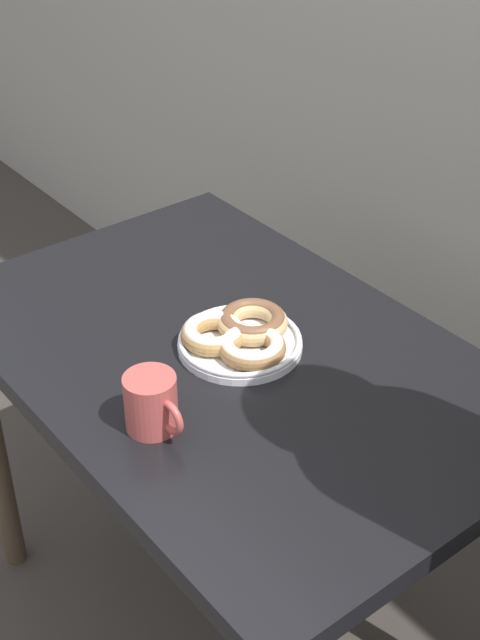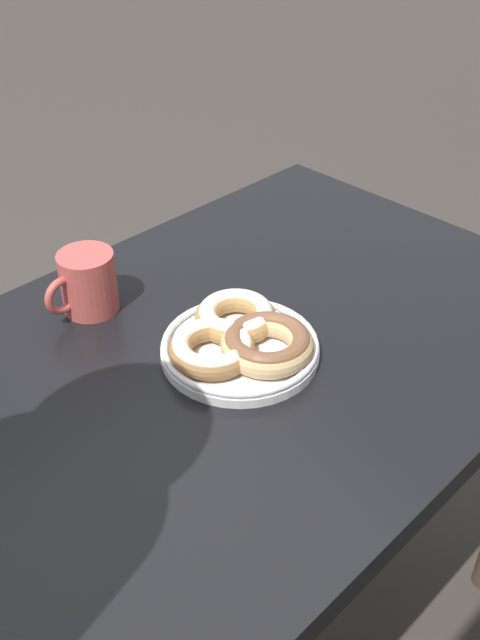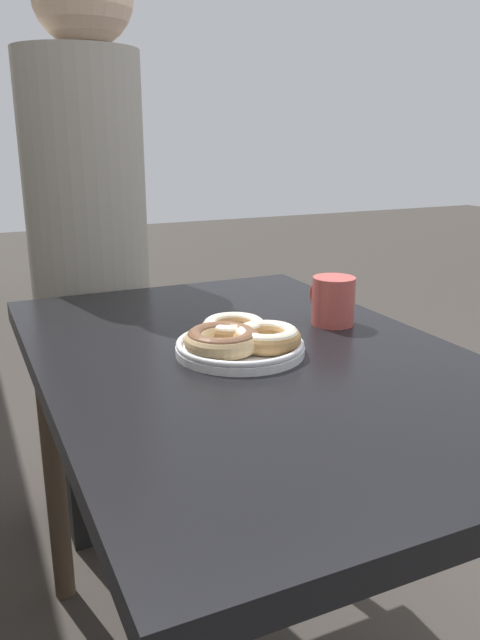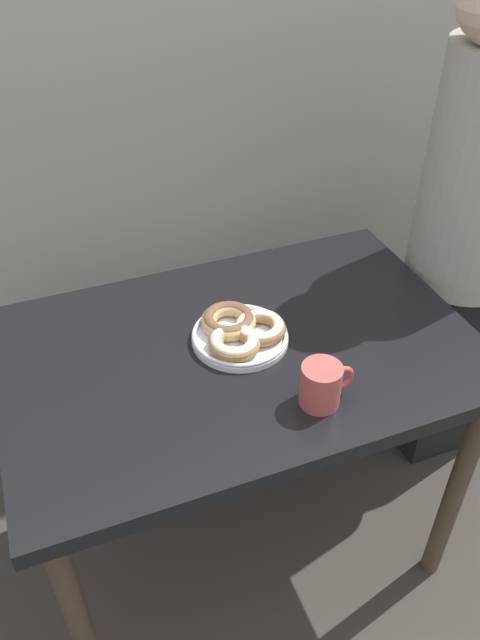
# 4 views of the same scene
# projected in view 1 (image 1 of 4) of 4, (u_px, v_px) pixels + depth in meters

# --- Properties ---
(dining_table) EXTENTS (1.07, 0.70, 0.76)m
(dining_table) POSITION_uv_depth(u_px,v_px,m) (230.00, 391.00, 1.63)
(dining_table) COLOR black
(dining_table) RESTS_ON ground_plane
(donut_plate) EXTENTS (0.23, 0.24, 0.05)m
(donut_plate) POSITION_uv_depth(u_px,v_px,m) (240.00, 335.00, 1.57)
(donut_plate) COLOR white
(donut_plate) RESTS_ON dining_table
(coffee_mug) EXTENTS (0.12, 0.08, 0.10)m
(coffee_mug) POSITION_uv_depth(u_px,v_px,m) (152.00, 403.00, 1.38)
(coffee_mug) COLOR #B74C47
(coffee_mug) RESTS_ON dining_table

